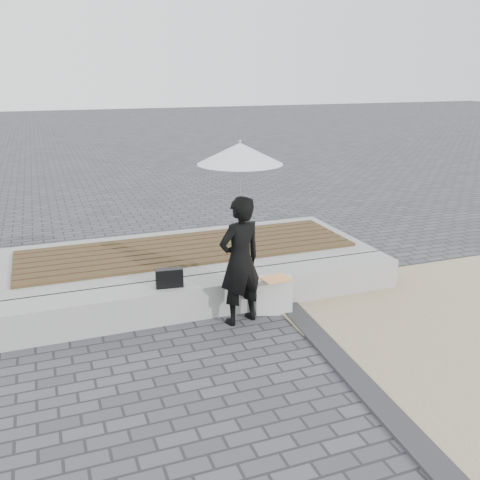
# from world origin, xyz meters

# --- Properties ---
(ground) EXTENTS (80.00, 80.00, 0.00)m
(ground) POSITION_xyz_m (0.00, 0.00, 0.00)
(ground) COLOR #48494D
(ground) RESTS_ON ground
(edging_band) EXTENTS (0.61, 5.20, 0.04)m
(edging_band) POSITION_xyz_m (0.75, -0.50, 0.02)
(edging_band) COLOR #313133
(edging_band) RESTS_ON ground
(seating_ledge) EXTENTS (5.00, 0.45, 0.40)m
(seating_ledge) POSITION_xyz_m (0.00, 1.60, 0.20)
(seating_ledge) COLOR #A7A6A1
(seating_ledge) RESTS_ON ground
(timber_platform) EXTENTS (5.00, 2.00, 0.40)m
(timber_platform) POSITION_xyz_m (0.00, 2.80, 0.20)
(timber_platform) COLOR #A7A7A2
(timber_platform) RESTS_ON ground
(timber_decking) EXTENTS (4.60, 1.40, 0.04)m
(timber_decking) POSITION_xyz_m (0.00, 2.80, 0.42)
(timber_decking) COLOR brown
(timber_decking) RESTS_ON timber_platform
(woman) EXTENTS (0.62, 0.49, 1.50)m
(woman) POSITION_xyz_m (0.17, 1.19, 0.75)
(woman) COLOR black
(woman) RESTS_ON ground
(parasol) EXTENTS (0.92, 0.92, 1.18)m
(parasol) POSITION_xyz_m (0.17, 1.19, 1.96)
(parasol) COLOR #B0AFB4
(parasol) RESTS_ON ground
(handbag) EXTENTS (0.33, 0.15, 0.22)m
(handbag) POSITION_xyz_m (-0.57, 1.56, 0.51)
(handbag) COLOR black
(handbag) RESTS_ON seating_ledge
(canvas_tote) EXTENTS (0.47, 0.30, 0.45)m
(canvas_tote) POSITION_xyz_m (0.64, 1.27, 0.23)
(canvas_tote) COLOR silver
(canvas_tote) RESTS_ON ground
(magazine) EXTENTS (0.36, 0.29, 0.01)m
(magazine) POSITION_xyz_m (0.64, 1.22, 0.46)
(magazine) COLOR #FF6348
(magazine) RESTS_ON canvas_tote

